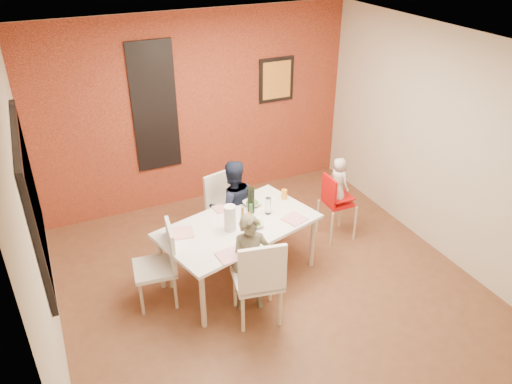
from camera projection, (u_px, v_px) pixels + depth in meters
name	position (u px, v px, depth m)	size (l,w,h in m)	color
ground	(267.00, 282.00, 5.80)	(4.50, 4.50, 0.00)	brown
ceiling	(270.00, 47.00, 4.48)	(4.50, 4.50, 0.02)	white
wall_back	(197.00, 111.00, 6.92)	(4.50, 0.02, 2.70)	beige
wall_front	(414.00, 321.00, 3.35)	(4.50, 0.02, 2.70)	beige
wall_left	(35.00, 230.00, 4.32)	(0.02, 4.50, 2.70)	beige
wall_right	(437.00, 143.00, 5.96)	(0.02, 4.50, 2.70)	beige
brick_accent_wall	(198.00, 111.00, 6.90)	(4.50, 0.02, 2.70)	maroon
picture_window_frame	(32.00, 199.00, 4.39)	(0.05, 1.70, 1.30)	black
picture_window_pane	(34.00, 199.00, 4.39)	(0.02, 1.55, 1.15)	black
glassblock_strip	(155.00, 107.00, 6.60)	(0.55, 0.03, 1.70)	silver
glassblock_surround	(155.00, 108.00, 6.60)	(0.60, 0.03, 1.76)	black
art_print_frame	(276.00, 80.00, 7.18)	(0.54, 0.03, 0.64)	black
art_print_canvas	(277.00, 80.00, 7.17)	(0.44, 0.01, 0.54)	gold
dining_table	(239.00, 229.00, 5.58)	(1.93, 1.40, 0.72)	white
chair_near	(259.00, 278.00, 4.97)	(0.56, 0.56, 1.03)	white
chair_far	(224.00, 204.00, 6.34)	(0.52, 0.52, 0.92)	silver
chair_left	(162.00, 261.00, 5.29)	(0.49, 0.49, 0.94)	silver
high_chair	(335.00, 201.00, 6.36)	(0.39, 0.39, 0.90)	#C30A09
child_near	(251.00, 264.00, 5.17)	(0.42, 0.27, 1.14)	brown
child_far	(233.00, 207.00, 6.11)	(0.59, 0.46, 1.22)	black
toddler	(339.00, 180.00, 6.23)	(0.29, 0.19, 0.60)	beige
plate_near_left	(229.00, 256.00, 5.03)	(0.24, 0.24, 0.01)	white
plate_far_mid	(222.00, 208.00, 5.84)	(0.19, 0.19, 0.01)	white
plate_near_right	(294.00, 219.00, 5.63)	(0.23, 0.23, 0.01)	white
plate_far_left	(182.00, 233.00, 5.39)	(0.24, 0.24, 0.01)	white
salad_bowl_a	(254.00, 223.00, 5.51)	(0.23, 0.23, 0.06)	white
salad_bowl_b	(252.00, 204.00, 5.89)	(0.20, 0.20, 0.05)	white
wine_bottle	(251.00, 200.00, 5.70)	(0.08, 0.08, 0.31)	black
wine_glass_a	(251.00, 224.00, 5.36)	(0.07, 0.07, 0.21)	silver
wine_glass_b	(268.00, 206.00, 5.70)	(0.07, 0.07, 0.20)	white
paper_towel_roll	(230.00, 218.00, 5.39)	(0.13, 0.13, 0.29)	silver
condiment_red	(249.00, 217.00, 5.55)	(0.03, 0.03, 0.13)	red
condiment_green	(251.00, 210.00, 5.68)	(0.04, 0.04, 0.14)	#2B6F25
condiment_brown	(242.00, 212.00, 5.65)	(0.03, 0.03, 0.13)	brown
sippy_cup	(284.00, 194.00, 6.02)	(0.07, 0.07, 0.12)	orange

